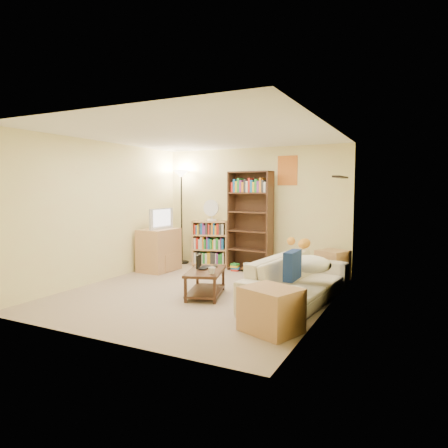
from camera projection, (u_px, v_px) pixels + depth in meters
The scene contains 19 objects.
room at pixel (200, 191), 6.26m from camera, with size 4.50×4.54×2.52m.
sofa at pixel (298, 279), 5.86m from camera, with size 1.11×2.34×0.66m, color beige.
navy_pillow at pixel (292, 265), 5.37m from camera, with size 0.43×0.13×0.39m, color navy.
cream_blanket at pixel (310, 264), 5.80m from camera, with size 0.61×0.43×0.26m, color white.
tabby_cat at pixel (302, 243), 6.71m from camera, with size 0.52×0.23×0.18m.
coffee_table at pixel (205, 280), 6.16m from camera, with size 0.76×1.03×0.41m.
laptop at pixel (207, 268), 6.26m from camera, with size 0.25×0.34×0.02m, color black.
laptop_screen at pixel (199, 261), 6.27m from camera, with size 0.01×0.30×0.20m, color white.
mug at pixel (212, 271), 5.86m from camera, with size 0.11×0.11×0.10m, color white.
tv_remote at pixel (215, 266), 6.43m from camera, with size 0.05×0.16×0.02m, color black.
tv_stand at pixel (159, 250), 8.08m from camera, with size 0.57×0.79×0.85m, color tan.
television at pixel (159, 219), 8.03m from camera, with size 0.13×0.73×0.42m, color black.
tall_bookshelf at pixel (250, 219), 7.99m from camera, with size 0.93×0.39×2.01m.
short_bookshelf at pixel (210, 243), 8.59m from camera, with size 0.81×0.52×0.98m.
desk_fan at pixel (211, 210), 8.47m from camera, with size 0.35×0.20×0.45m.
floor_lamp at pixel (181, 189), 8.81m from camera, with size 0.35×0.35×2.07m.
side_table at pixel (333, 265), 7.26m from camera, with size 0.48×0.48×0.55m, color tan.
end_cabinet at pixel (271, 310), 4.61m from camera, with size 0.62×0.52×0.52m, color tan.
book_stacks at pixel (242, 267), 8.00m from camera, with size 0.46×0.15×0.19m.
Camera 1 is at (3.14, -5.45, 1.65)m, focal length 32.00 mm.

